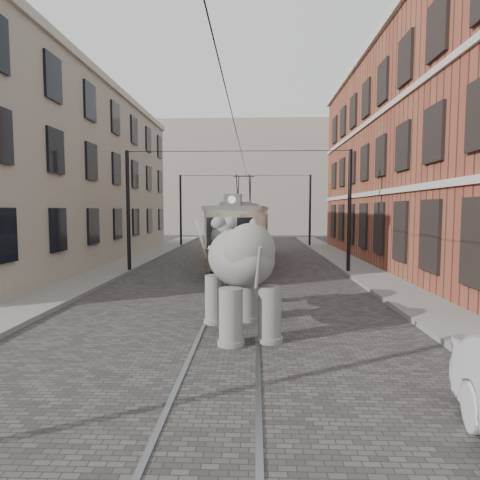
{
  "coord_description": "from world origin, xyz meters",
  "views": [
    {
      "loc": [
        0.66,
        -13.65,
        3.15
      ],
      "look_at": [
        0.14,
        0.03,
        2.1
      ],
      "focal_mm": 30.15,
      "sensor_mm": 36.0,
      "label": 1
    }
  ],
  "objects": [
    {
      "name": "ground",
      "position": [
        0.0,
        0.0,
        0.0
      ],
      "size": [
        120.0,
        120.0,
        0.0
      ],
      "primitive_type": "plane",
      "color": "#44413E"
    },
    {
      "name": "tram_rails",
      "position": [
        0.0,
        0.0,
        0.01
      ],
      "size": [
        1.54,
        80.0,
        0.02
      ],
      "primitive_type": null,
      "color": "slate",
      "rests_on": "ground"
    },
    {
      "name": "sidewalk_right",
      "position": [
        6.0,
        0.0,
        0.07
      ],
      "size": [
        2.0,
        60.0,
        0.15
      ],
      "primitive_type": "cube",
      "color": "slate",
      "rests_on": "ground"
    },
    {
      "name": "sidewalk_left",
      "position": [
        -6.5,
        0.0,
        0.07
      ],
      "size": [
        2.0,
        60.0,
        0.15
      ],
      "primitive_type": "cube",
      "color": "slate",
      "rests_on": "ground"
    },
    {
      "name": "brick_building",
      "position": [
        11.0,
        9.0,
        6.0
      ],
      "size": [
        8.0,
        26.0,
        12.0
      ],
      "primitive_type": "cube",
      "color": "brown",
      "rests_on": "ground"
    },
    {
      "name": "stucco_building",
      "position": [
        -11.0,
        10.0,
        5.0
      ],
      "size": [
        7.0,
        24.0,
        10.0
      ],
      "primitive_type": "cube",
      "color": "gray",
      "rests_on": "ground"
    },
    {
      "name": "distant_block",
      "position": [
        0.0,
        40.0,
        7.0
      ],
      "size": [
        28.0,
        10.0,
        14.0
      ],
      "primitive_type": "cube",
      "color": "gray",
      "rests_on": "ground"
    },
    {
      "name": "catenary",
      "position": [
        -0.2,
        5.0,
        3.0
      ],
      "size": [
        11.0,
        30.2,
        6.0
      ],
      "primitive_type": null,
      "color": "black",
      "rests_on": "ground"
    },
    {
      "name": "tram",
      "position": [
        0.0,
        9.62,
        2.54
      ],
      "size": [
        3.33,
        12.91,
        5.07
      ],
      "primitive_type": null,
      "rotation": [
        0.0,
        0.0,
        -0.05
      ],
      "color": "beige",
      "rests_on": "ground"
    },
    {
      "name": "elephant",
      "position": [
        0.28,
        -3.47,
        1.48
      ],
      "size": [
        3.96,
        5.4,
        2.96
      ],
      "primitive_type": null,
      "rotation": [
        0.0,
        0.0,
        0.3
      ],
      "color": "#615E59",
      "rests_on": "ground"
    }
  ]
}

